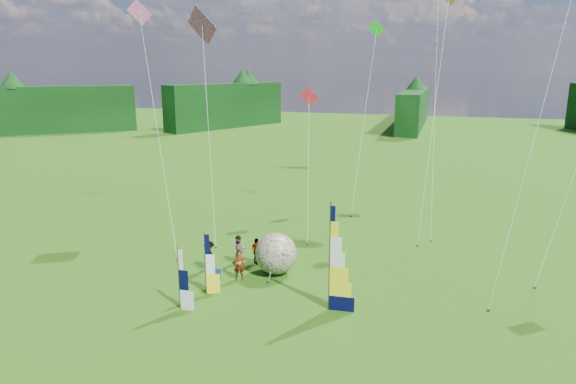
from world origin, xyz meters
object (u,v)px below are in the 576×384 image
(side_banner_far, at_px, (179,280))
(spectator_d, at_px, (257,251))
(spectator_b, at_px, (239,250))
(spectator_c, at_px, (209,256))
(camp_chair, at_px, (214,280))
(side_banner_left, at_px, (205,264))
(feather_banner_main, at_px, (330,259))
(spectator_a, at_px, (239,265))
(kite_whale, at_px, (436,77))
(bol_inflatable, at_px, (276,254))

(side_banner_far, height_order, spectator_d, side_banner_far)
(spectator_b, bearing_deg, spectator_c, -139.31)
(camp_chair, bearing_deg, spectator_c, 124.47)
(side_banner_left, height_order, spectator_d, side_banner_left)
(feather_banner_main, distance_m, spectator_d, 7.50)
(feather_banner_main, bearing_deg, spectator_d, 136.72)
(feather_banner_main, relative_size, side_banner_left, 1.61)
(side_banner_left, height_order, spectator_a, side_banner_left)
(spectator_b, bearing_deg, spectator_d, 9.70)
(camp_chair, bearing_deg, side_banner_left, -98.64)
(spectator_a, bearing_deg, side_banner_far, -135.17)
(spectator_a, distance_m, spectator_d, 2.51)
(side_banner_far, height_order, kite_whale, kite_whale)
(side_banner_far, distance_m, spectator_a, 4.59)
(side_banner_left, xyz_separation_m, spectator_d, (1.07, 4.78, -0.84))
(side_banner_left, relative_size, spectator_c, 1.85)
(spectator_a, distance_m, spectator_c, 2.37)
(bol_inflatable, bearing_deg, side_banner_far, -118.24)
(kite_whale, bearing_deg, spectator_b, -134.16)
(spectator_a, height_order, kite_whale, kite_whale)
(feather_banner_main, height_order, side_banner_left, feather_banner_main)
(spectator_a, bearing_deg, camp_chair, -143.61)
(side_banner_left, xyz_separation_m, camp_chair, (0.14, 0.62, -1.11))
(bol_inflatable, relative_size, spectator_c, 1.35)
(bol_inflatable, distance_m, spectator_d, 1.94)
(side_banner_far, bearing_deg, side_banner_left, 76.28)
(bol_inflatable, bearing_deg, spectator_d, 147.64)
(spectator_b, height_order, spectator_d, spectator_b)
(side_banner_far, bearing_deg, spectator_a, 70.41)
(side_banner_far, height_order, spectator_c, side_banner_far)
(side_banner_left, bearing_deg, kite_whale, 38.45)
(spectator_b, height_order, kite_whale, kite_whale)
(side_banner_far, bearing_deg, spectator_b, 84.34)
(feather_banner_main, distance_m, spectator_b, 8.11)
(kite_whale, bearing_deg, bol_inflatable, -125.45)
(bol_inflatable, relative_size, spectator_a, 1.38)
(spectator_b, xyz_separation_m, spectator_d, (1.03, 0.31, -0.08))
(spectator_a, relative_size, spectator_b, 0.97)
(spectator_c, distance_m, kite_whale, 21.93)
(feather_banner_main, relative_size, kite_whale, 0.24)
(bol_inflatable, relative_size, kite_whale, 0.11)
(kite_whale, bearing_deg, spectator_a, -127.84)
(bol_inflatable, distance_m, spectator_b, 2.74)
(feather_banner_main, xyz_separation_m, bol_inflatable, (-3.99, 3.63, -1.48))
(spectator_b, xyz_separation_m, spectator_c, (-1.31, -1.43, -0.01))
(side_banner_left, bearing_deg, bol_inflatable, 33.04)
(spectator_c, height_order, camp_chair, spectator_c)
(side_banner_left, bearing_deg, spectator_c, 91.00)
(side_banner_far, bearing_deg, spectator_c, 97.80)
(feather_banner_main, relative_size, spectator_b, 2.95)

